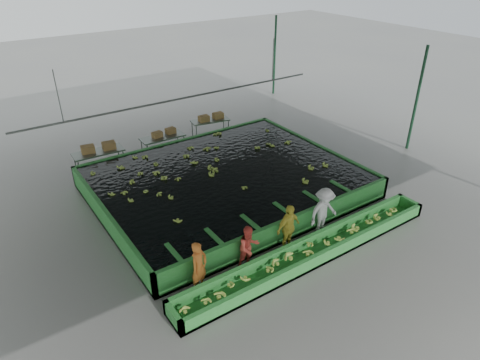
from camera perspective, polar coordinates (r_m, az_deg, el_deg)
ground at (r=16.48m, az=0.98°, el=-3.74°), size 80.00×80.00×0.00m
shed_roof at (r=14.40m, az=1.15°, el=13.23°), size 20.00×22.00×0.04m
shed_posts at (r=15.27m, az=1.06°, el=4.17°), size 20.00×22.00×5.00m
flotation_tank at (r=17.32m, az=-1.87°, el=-0.26°), size 10.00×8.00×0.90m
tank_water at (r=17.13m, az=-1.89°, el=0.90°), size 9.70×7.70×0.00m
sorting_trough at (r=14.11m, az=9.57°, el=-9.38°), size 10.00×1.00×0.50m
cableway_rail at (r=19.10m, az=-7.77°, el=10.72°), size 0.08×0.08×14.00m
rail_hanger_left at (r=17.28m, az=-23.08°, el=10.19°), size 0.04×0.04×2.00m
rail_hanger_right at (r=21.44m, az=4.42°, el=15.69°), size 0.04×0.04×2.00m
worker_a at (r=12.52m, az=-5.47°, el=-11.46°), size 0.71×0.60×1.64m
worker_b at (r=13.28m, az=1.20°, el=-8.97°), size 0.75×0.60×1.50m
worker_c at (r=14.01m, az=6.46°, el=-6.37°), size 1.04×0.53×1.70m
worker_d at (r=14.91m, az=11.10°, el=-4.17°), size 1.16×0.67×1.79m
packing_table_left at (r=19.86m, az=-18.19°, el=2.37°), size 2.19×0.95×0.98m
packing_table_mid at (r=20.76m, az=-10.19°, el=4.54°), size 2.08×0.85×0.94m
packing_table_right at (r=22.60m, az=-3.97°, el=6.96°), size 2.08×1.13×0.89m
box_stack_left at (r=19.71m, az=-18.28°, el=3.75°), size 1.49×0.60×0.31m
box_stack_mid at (r=20.70m, az=-10.08°, el=5.91°), size 1.22×0.46×0.26m
box_stack_right at (r=22.45m, az=-3.87°, el=8.03°), size 1.38×0.44×0.29m
floating_bananas at (r=17.73m, az=-3.29°, el=1.91°), size 8.21×5.60×0.11m
trough_bananas at (r=14.02m, az=9.62°, el=-8.90°), size 9.52×0.63×0.13m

